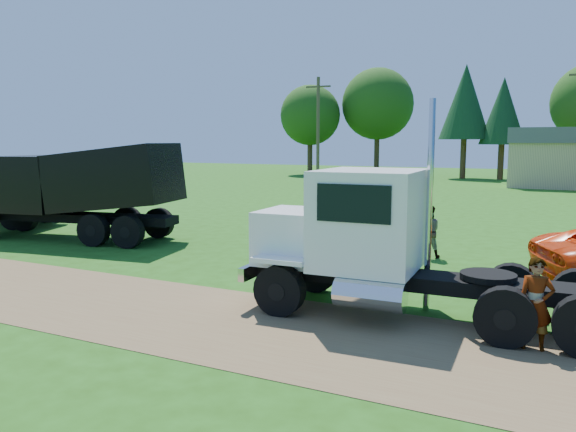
% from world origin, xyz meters
% --- Properties ---
extents(ground, '(140.00, 140.00, 0.00)m').
position_xyz_m(ground, '(0.00, 0.00, 0.00)').
color(ground, '#225111').
rests_on(ground, ground).
extents(dirt_track, '(120.00, 4.20, 0.01)m').
position_xyz_m(dirt_track, '(0.00, 0.00, 0.01)').
color(dirt_track, brown).
rests_on(dirt_track, ground).
extents(white_semi_tractor, '(7.56, 2.83, 4.53)m').
position_xyz_m(white_semi_tractor, '(1.48, 1.96, 1.55)').
color(white_semi_tractor, black).
rests_on(white_semi_tractor, ground).
extents(black_dump_truck, '(8.44, 3.89, 3.58)m').
position_xyz_m(black_dump_truck, '(-11.06, 5.83, 1.97)').
color(black_dump_truck, black).
rests_on(black_dump_truck, ground).
extents(spectator_a, '(0.64, 0.45, 1.65)m').
position_xyz_m(spectator_a, '(4.72, 1.11, 0.82)').
color(spectator_a, '#999999').
rests_on(spectator_a, ground).
extents(spectator_b, '(0.96, 0.85, 1.65)m').
position_xyz_m(spectator_b, '(1.28, 8.24, 0.83)').
color(spectator_b, '#999999').
rests_on(spectator_b, ground).
extents(tan_shed, '(6.20, 5.40, 4.70)m').
position_xyz_m(tan_shed, '(4.00, 40.00, 2.42)').
color(tan_shed, tan).
rests_on(tan_shed, ground).
extents(tree_row, '(55.80, 10.64, 11.62)m').
position_xyz_m(tree_row, '(-1.87, 49.55, 6.83)').
color(tree_row, '#3D2A19').
rests_on(tree_row, ground).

